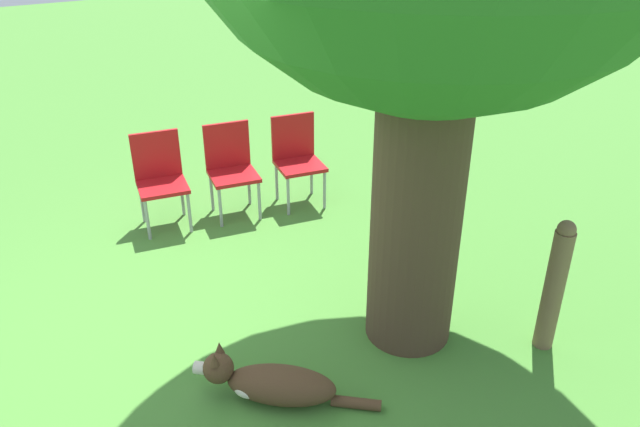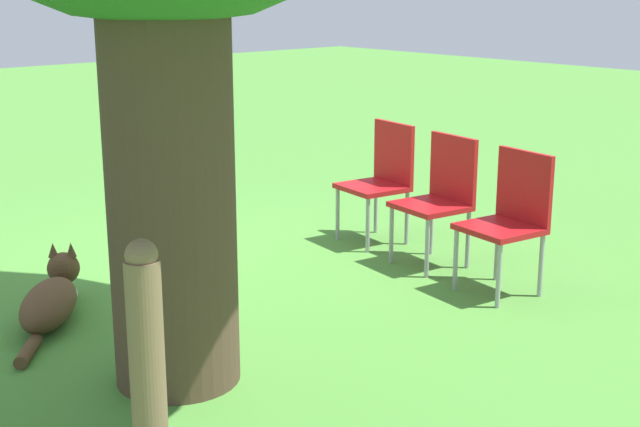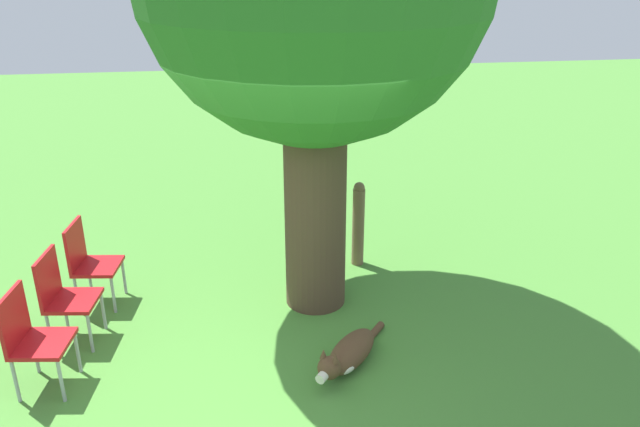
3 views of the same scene
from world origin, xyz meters
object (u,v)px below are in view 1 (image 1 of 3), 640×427
object	(u,v)px
dog	(270,383)
fence_post	(555,285)
red_chair_1	(231,164)
red_chair_0	(160,175)
red_chair_2	(297,155)

from	to	relation	value
dog	fence_post	size ratio (longest dim) A/B	0.99
fence_post	red_chair_1	distance (m)	3.16
fence_post	red_chair_1	bearing A→B (deg)	-158.90
dog	red_chair_0	xyz separation A→B (m)	(-2.58, 0.10, 0.38)
red_chair_1	fence_post	bearing A→B (deg)	28.65
dog	red_chair_2	xyz separation A→B (m)	(-2.38, 1.43, 0.38)
dog	red_chair_0	world-z (taller)	red_chair_0
fence_post	red_chair_2	xyz separation A→B (m)	(-2.85, -0.48, -0.00)
red_chair_0	red_chair_1	bearing A→B (deg)	89.08
red_chair_0	red_chair_2	size ratio (longest dim) A/B	1.00
dog	red_chair_2	size ratio (longest dim) A/B	1.11
red_chair_2	red_chair_1	bearing A→B (deg)	-90.92
dog	red_chair_1	size ratio (longest dim) A/B	1.11
red_chair_0	red_chair_1	xyz separation A→B (m)	(0.10, 0.66, 0.00)
red_chair_0	red_chair_2	world-z (taller)	same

